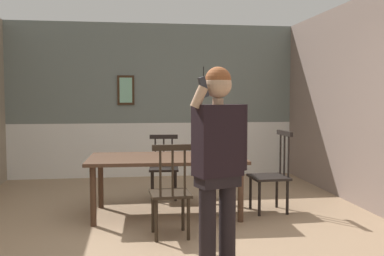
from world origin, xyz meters
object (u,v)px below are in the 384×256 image
(dining_table, at_px, (166,163))
(chair_by_doorway, at_px, (164,167))
(person_figure, at_px, (218,156))
(chair_at_table_head, at_px, (272,174))
(chair_near_window, at_px, (171,192))

(dining_table, distance_m, chair_by_doorway, 0.93)
(dining_table, xyz_separation_m, person_figure, (0.27, -1.90, 0.33))
(chair_by_doorway, bearing_deg, person_figure, 99.36)
(chair_at_table_head, height_order, person_figure, person_figure)
(dining_table, relative_size, chair_at_table_head, 1.88)
(chair_by_doorway, height_order, chair_at_table_head, chair_at_table_head)
(chair_near_window, distance_m, chair_by_doorway, 1.81)
(chair_at_table_head, bearing_deg, person_figure, 148.06)
(chair_by_doorway, bearing_deg, chair_near_window, 92.43)
(chair_near_window, distance_m, chair_at_table_head, 1.61)
(dining_table, xyz_separation_m, chair_at_table_head, (1.34, -0.05, -0.17))
(dining_table, bearing_deg, chair_by_doorway, 87.65)
(chair_near_window, xyz_separation_m, chair_at_table_head, (1.37, 0.85, 0.01))
(chair_near_window, relative_size, chair_by_doorway, 1.09)
(chair_at_table_head, bearing_deg, chair_by_doorway, 51.87)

